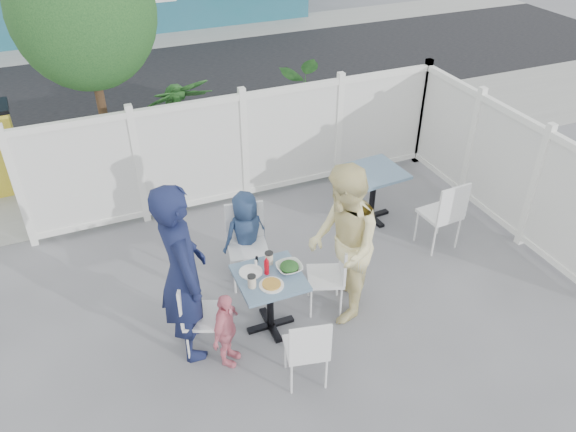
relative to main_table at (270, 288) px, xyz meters
name	(u,v)px	position (x,y,z in m)	size (l,w,h in m)	color
ground	(309,304)	(0.52, 0.15, -0.54)	(80.00, 80.00, 0.00)	slate
near_sidewalk	(213,157)	(0.52, 3.95, -0.54)	(24.00, 2.60, 0.01)	gray
street	(164,81)	(0.52, 7.65, -0.54)	(24.00, 5.00, 0.01)	black
far_sidewalk	(138,41)	(0.52, 10.75, -0.54)	(24.00, 1.60, 0.01)	gray
fence_back	(244,150)	(0.62, 2.55, 0.24)	(5.86, 0.08, 1.60)	white
fence_right	(500,169)	(3.52, 0.75, 0.24)	(0.08, 3.66, 1.60)	white
tree	(83,12)	(-1.08, 3.45, 2.05)	(1.80, 1.62, 3.59)	#382316
potted_shrub_a	(186,133)	(-0.03, 3.25, 0.30)	(0.94, 0.94, 1.69)	#173D1A
potted_shrub_b	(325,118)	(2.14, 3.15, 0.20)	(1.34, 1.16, 1.49)	#173D1A
main_table	(270,288)	(0.00, 0.00, 0.00)	(0.67, 0.67, 0.70)	#3D5275
spare_table	(374,181)	(2.03, 1.40, 0.03)	(0.76, 0.76, 0.74)	#3D5275
chair_left	(196,309)	(-0.77, -0.01, -0.01)	(0.53, 0.54, 0.92)	white
chair_right	(333,270)	(0.74, 0.03, -0.03)	(0.50, 0.51, 0.88)	white
chair_back	(247,238)	(0.06, 0.88, 0.02)	(0.51, 0.50, 0.97)	white
chair_near	(308,347)	(0.04, -0.84, -0.05)	(0.46, 0.45, 0.85)	white
chair_spare	(445,211)	(2.50, 0.47, 0.02)	(0.46, 0.45, 0.97)	white
man	(183,273)	(-0.85, 0.07, 0.42)	(0.70, 0.46, 1.93)	#151C40
woman	(343,245)	(0.79, -0.05, 0.35)	(0.87, 0.68, 1.79)	#E9CD53
boy	(246,235)	(0.07, 0.93, 0.02)	(0.55, 0.36, 1.12)	navy
toddler	(226,330)	(-0.56, -0.29, -0.11)	(0.50, 0.21, 0.86)	pink
plate_main	(271,285)	(-0.03, -0.14, 0.17)	(0.25, 0.25, 0.02)	white
plate_side	(251,272)	(-0.15, 0.13, 0.17)	(0.24, 0.24, 0.02)	white
salad_bowl	(289,268)	(0.22, 0.01, 0.19)	(0.26, 0.26, 0.06)	white
coffee_cup_a	(252,282)	(-0.21, -0.08, 0.22)	(0.08, 0.08, 0.12)	beige
coffee_cup_b	(269,258)	(0.07, 0.19, 0.22)	(0.08, 0.08, 0.13)	beige
ketchup_bottle	(267,267)	(-0.01, 0.05, 0.24)	(0.05, 0.05, 0.16)	#AF0412
salt_shaker	(256,263)	(-0.07, 0.21, 0.19)	(0.03, 0.03, 0.07)	white
pepper_shaker	(257,259)	(-0.04, 0.27, 0.19)	(0.03, 0.03, 0.07)	black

